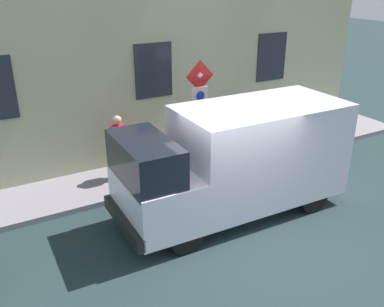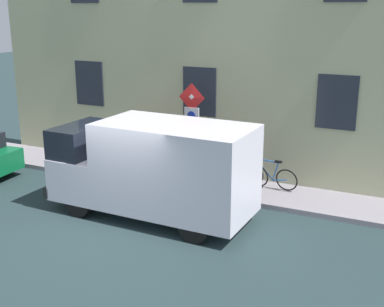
% 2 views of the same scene
% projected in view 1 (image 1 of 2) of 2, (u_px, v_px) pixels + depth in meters
% --- Properties ---
extents(ground_plane, '(80.00, 80.00, 0.00)m').
position_uv_depth(ground_plane, '(244.00, 233.00, 9.09)').
color(ground_plane, '#253739').
extents(sidewalk_slab, '(1.84, 17.02, 0.14)m').
position_uv_depth(sidewalk_slab, '(170.00, 169.00, 11.85)').
color(sidewalk_slab, gray).
rests_on(sidewalk_slab, ground_plane).
extents(building_facade, '(0.75, 15.02, 8.44)m').
position_uv_depth(building_facade, '(146.00, 11.00, 11.23)').
color(building_facade, '#B3B68B').
rests_on(building_facade, ground_plane).
extents(sign_post_stacked, '(0.15, 0.56, 2.95)m').
position_uv_depth(sign_post_stacked, '(199.00, 107.00, 10.74)').
color(sign_post_stacked, '#474C47').
rests_on(sign_post_stacked, sidewalk_slab).
extents(delivery_van, '(2.12, 5.37, 2.50)m').
position_uv_depth(delivery_van, '(237.00, 159.00, 9.43)').
color(delivery_van, white).
rests_on(delivery_van, ground_plane).
extents(bicycle_blue, '(0.46, 1.71, 0.89)m').
position_uv_depth(bicycle_blue, '(236.00, 135.00, 13.11)').
color(bicycle_blue, black).
rests_on(bicycle_blue, sidewalk_slab).
extents(bicycle_purple, '(0.48, 1.71, 0.89)m').
position_uv_depth(bicycle_purple, '(213.00, 140.00, 12.72)').
color(bicycle_purple, black).
rests_on(bicycle_purple, sidewalk_slab).
extents(pedestrian, '(0.46, 0.47, 1.72)m').
position_uv_depth(pedestrian, '(119.00, 145.00, 10.89)').
color(pedestrian, '#262B47').
rests_on(pedestrian, sidewalk_slab).
extents(litter_bin, '(0.44, 0.44, 0.90)m').
position_uv_depth(litter_bin, '(148.00, 167.00, 10.78)').
color(litter_bin, '#2D5133').
rests_on(litter_bin, sidewalk_slab).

